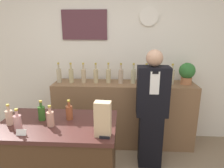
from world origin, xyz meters
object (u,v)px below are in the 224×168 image
at_px(potted_plant, 187,72).
at_px(tape_dispenser, 105,135).
at_px(paper_bag, 103,119).
at_px(shopkeeper, 152,111).

distance_m(potted_plant, tape_dispenser, 1.79).
height_order(paper_bag, tape_dispenser, paper_bag).
bearing_deg(potted_plant, shopkeeper, -137.64).
bearing_deg(tape_dispenser, potted_plant, 52.40).
relative_size(shopkeeper, tape_dispenser, 17.44).
bearing_deg(paper_bag, potted_plant, 51.17).
xyz_separation_m(potted_plant, tape_dispenser, (-1.08, -1.41, -0.26)).
bearing_deg(potted_plant, paper_bag, -128.83).
distance_m(shopkeeper, tape_dispenser, 1.04).
height_order(shopkeeper, tape_dispenser, shopkeeper).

